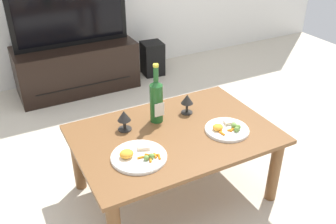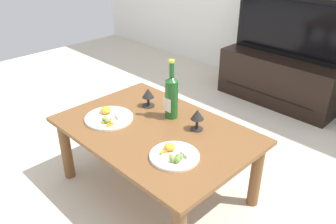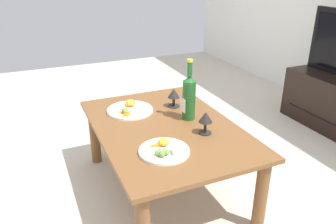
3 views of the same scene
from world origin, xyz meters
name	(u,v)px [view 2 (image 2 of 3)]	position (x,y,z in m)	size (l,w,h in m)	color
ground_plane	(156,188)	(0.00, 0.00, 0.00)	(6.40, 6.40, 0.00)	beige
dining_table	(155,139)	(0.00, 0.00, 0.38)	(1.16, 0.79, 0.46)	brown
tv_stand	(281,78)	(-0.12, 1.76, 0.23)	(1.12, 0.50, 0.46)	black
tv_screen	(289,27)	(-0.12, 1.76, 0.73)	(1.06, 0.05, 0.55)	black
wine_bottle	(172,95)	(-0.03, 0.17, 0.61)	(0.08, 0.08, 0.38)	#1E5923
goblet_left	(148,94)	(-0.25, 0.17, 0.54)	(0.08, 0.08, 0.13)	black
goblet_right	(197,116)	(0.18, 0.17, 0.55)	(0.08, 0.08, 0.13)	black
dinner_plate_left	(109,117)	(-0.29, -0.13, 0.47)	(0.30, 0.30, 0.05)	white
dinner_plate_right	(175,155)	(0.28, -0.13, 0.47)	(0.26, 0.26, 0.05)	white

